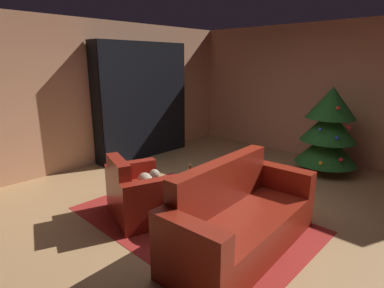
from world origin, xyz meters
TOP-DOWN VIEW (x-y plane):
  - ground_plane at (0.00, 0.00)m, footprint 7.56×7.56m
  - wall_back at (0.00, 3.18)m, footprint 5.82×0.06m
  - wall_left at (-2.88, 0.00)m, footprint 0.06×6.42m
  - area_rug at (0.01, -0.46)m, footprint 2.84×1.88m
  - bookshelf_unit at (-2.62, 0.95)m, footprint 0.37×2.05m
  - armchair_red at (-0.55, -0.86)m, footprint 1.07×0.93m
  - couch_red at (0.77, -0.55)m, footprint 0.87×1.96m
  - coffee_table at (0.10, -0.48)m, footprint 0.69×0.69m
  - book_stack_on_table at (0.09, -0.48)m, footprint 0.21×0.18m
  - bottle_on_table at (-0.08, -0.42)m, footprint 0.07×0.07m
  - decorated_tree at (0.51, 2.40)m, footprint 1.04×1.04m

SIDE VIEW (x-z plane):
  - ground_plane at x=0.00m, z-range 0.00..0.00m
  - area_rug at x=0.01m, z-range 0.00..0.01m
  - armchair_red at x=-0.55m, z-range -0.11..0.68m
  - couch_red at x=0.77m, z-range -0.15..0.77m
  - coffee_table at x=0.10m, z-range 0.18..0.62m
  - book_stack_on_table at x=0.09m, z-range 0.45..0.53m
  - bottle_on_table at x=-0.08m, z-range 0.42..0.67m
  - decorated_tree at x=0.51m, z-range 0.03..1.53m
  - bookshelf_unit at x=-2.62m, z-range -0.03..2.25m
  - wall_back at x=0.00m, z-range 0.00..2.64m
  - wall_left at x=-2.88m, z-range 0.00..2.64m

